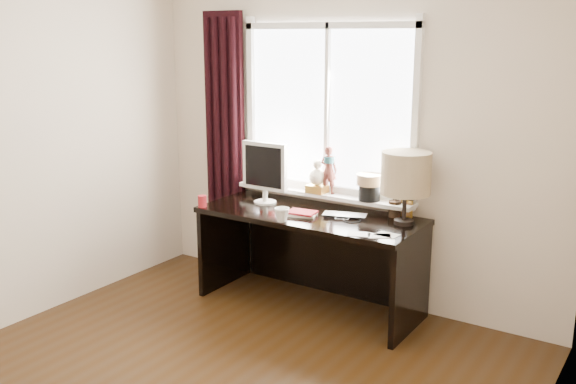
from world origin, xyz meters
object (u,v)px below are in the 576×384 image
Objects in this scene: red_cup at (202,201)px; monitor at (265,169)px; table_lamp at (406,174)px; mug at (282,214)px; desk at (316,241)px; laptop at (345,215)px.

red_cup is 0.18× the size of monitor.
table_lamp reaches higher than monitor.
desk is at bearing 82.12° from mug.
monitor reaches higher than laptop.
laptop is 0.62× the size of table_lamp.
red_cup is 0.94m from desk.
laptop is 0.65× the size of monitor.
monitor is at bearing -176.88° from table_lamp.
mug is at bearing -150.59° from laptop.
monitor is at bearing 138.05° from mug.
table_lamp reaches higher than mug.
mug is 0.21× the size of table_lamp.
laptop is 0.56m from table_lamp.
laptop is 2.94× the size of mug.
red_cup reaches higher than desk.
red_cup is at bearing -153.64° from desk.
red_cup is at bearing -164.23° from table_lamp.
mug is 0.59m from monitor.
laptop is at bearing -0.60° from monitor.
desk is (0.80, 0.40, -0.29)m from red_cup.
desk is 0.93m from table_lamp.
laptop is 3.55× the size of red_cup.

